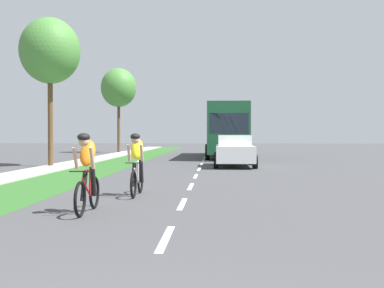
{
  "coord_description": "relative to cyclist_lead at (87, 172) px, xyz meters",
  "views": [
    {
      "loc": [
        0.75,
        -2.21,
        1.55
      ],
      "look_at": [
        -0.22,
        16.98,
        1.16
      ],
      "focal_mm": 44.1,
      "sensor_mm": 36.0,
      "label": 1
    }
  ],
  "objects": [
    {
      "name": "sidewalk_concrete",
      "position": [
        -4.92,
        13.06,
        -0.81
      ],
      "size": [
        1.73,
        70.0,
        0.1
      ],
      "primitive_type": "cube",
      "color": "#B2ADA3",
      "rests_on": "ground_plane"
    },
    {
      "name": "lane_markings_center",
      "position": [
        1.79,
        17.06,
        -0.81
      ],
      "size": [
        0.12,
        54.3,
        0.01
      ],
      "color": "white",
      "rests_on": "ground_plane"
    },
    {
      "name": "ground_plane",
      "position": [
        1.79,
        13.06,
        -0.81
      ],
      "size": [
        120.0,
        120.0,
        0.0
      ],
      "primitive_type": "plane",
      "color": "#424244"
    },
    {
      "name": "sedan_white",
      "position": [
        3.43,
        13.66,
        -0.04
      ],
      "size": [
        1.98,
        4.3,
        1.52
      ],
      "color": "silver",
      "rests_on": "ground_plane"
    },
    {
      "name": "street_tree_near",
      "position": [
        -5.45,
        13.23,
        4.74
      ],
      "size": [
        2.88,
        2.88,
        7.17
      ],
      "color": "brown",
      "rests_on": "ground_plane"
    },
    {
      "name": "street_tree_far",
      "position": [
        -5.73,
        30.64,
        4.71
      ],
      "size": [
        3.0,
        3.0,
        7.2
      ],
      "color": "brown",
      "rests_on": "ground_plane"
    },
    {
      "name": "grass_verge",
      "position": [
        -2.79,
        13.06,
        -0.81
      ],
      "size": [
        2.53,
        70.0,
        0.01
      ],
      "primitive_type": "cube",
      "color": "#2D6026",
      "rests_on": "ground_plane"
    },
    {
      "name": "cyclist_lead",
      "position": [
        0.0,
        0.0,
        0.0
      ],
      "size": [
        0.42,
        1.72,
        1.58
      ],
      "color": "black",
      "rests_on": "ground_plane"
    },
    {
      "name": "bus_dark_green",
      "position": [
        3.28,
        23.51,
        1.17
      ],
      "size": [
        2.78,
        11.6,
        3.48
      ],
      "color": "#194C2D",
      "rests_on": "ground_plane"
    },
    {
      "name": "cyclist_trailing",
      "position": [
        0.54,
        2.65,
        0.0
      ],
      "size": [
        0.42,
        1.72,
        1.58
      ],
      "color": "black",
      "rests_on": "ground_plane"
    }
  ]
}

